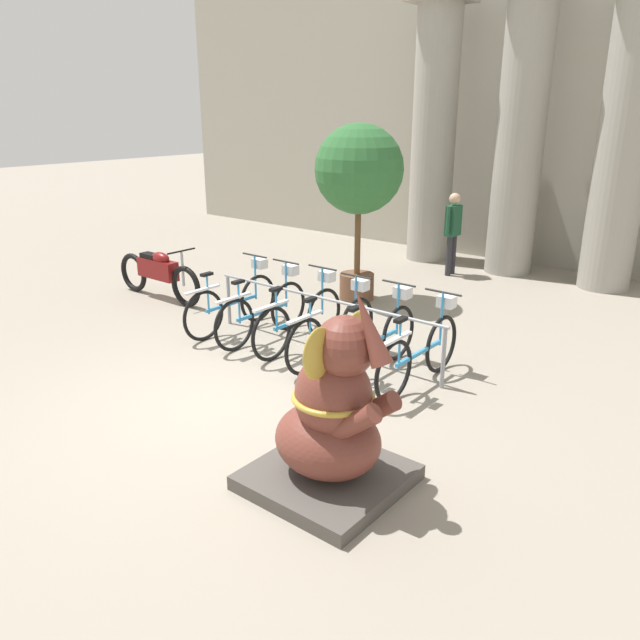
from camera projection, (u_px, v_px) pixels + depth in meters
name	position (u px, v px, depth m)	size (l,w,h in m)	color
ground_plane	(223.00, 406.00, 6.85)	(60.00, 60.00, 0.00)	gray
building_facade	(543.00, 113.00, 12.18)	(20.00, 0.20, 6.00)	#A39E8E
column_left	(434.00, 132.00, 12.65)	(1.11, 1.11, 5.16)	gray
column_middle	(520.00, 135.00, 11.57)	(1.11, 1.11, 5.16)	gray
column_right	(625.00, 137.00, 10.48)	(1.11, 1.11, 5.16)	gray
bike_rack	(322.00, 309.00, 8.18)	(3.70, 0.05, 0.77)	gray
bicycle_0	(233.00, 302.00, 9.07)	(0.48, 1.80, 1.05)	black
bicycle_1	(264.00, 310.00, 8.70)	(0.48, 1.80, 1.05)	black
bicycle_2	(301.00, 318.00, 8.37)	(0.48, 1.80, 1.05)	black
bicycle_3	(334.00, 330.00, 7.95)	(0.48, 1.80, 1.05)	black
bicycle_4	(376.00, 339.00, 7.62)	(0.48, 1.80, 1.05)	black
bicycle_5	(420.00, 351.00, 7.25)	(0.48, 1.80, 1.05)	black
elephant_statue	(332.00, 421.00, 5.21)	(1.23, 1.23, 1.86)	#4C4742
motorcycle	(158.00, 273.00, 10.53)	(2.11, 0.55, 0.94)	black
person_pedestrian	(453.00, 227.00, 11.90)	(0.21, 0.47, 1.58)	#28282D
potted_tree	(359.00, 175.00, 10.01)	(1.44, 1.44, 2.89)	brown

